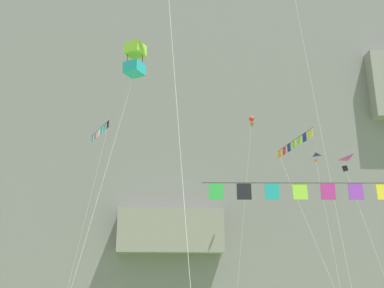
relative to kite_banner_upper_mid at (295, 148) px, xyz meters
The scene contains 8 objects.
cliff_face 44.49m from the kite_banner_upper_mid, 104.86° to the left, with size 180.00×32.06×84.80m.
kite_banner_upper_mid is the anchor object (origin of this frame).
kite_box_upper_left 15.30m from the kite_banner_upper_mid, 141.97° to the right, with size 3.67×3.05×16.93m.
kite_delta_far_right 5.04m from the kite_banner_upper_mid, 28.08° to the left, with size 2.18×6.04×13.25m.
kite_banner_mid_right 21.37m from the kite_banner_upper_mid, 107.64° to the right, with size 6.13×5.74×6.87m.
kite_banner_far_left 16.45m from the kite_banner_upper_mid, 161.78° to the left, with size 3.02×4.64×16.87m.
kite_delta_mid_center 8.00m from the kite_banner_upper_mid, 59.93° to the left, with size 1.19×6.11×15.09m.
kite_windsock_high_center 12.81m from the kite_banner_upper_mid, 93.78° to the left, with size 3.43×4.16×20.48m.
Camera 1 is at (-1.91, -4.79, 3.73)m, focal length 42.83 mm.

